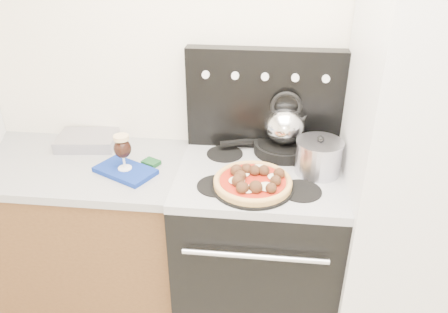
# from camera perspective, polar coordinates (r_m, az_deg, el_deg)

# --- Properties ---
(room_shell) EXTENTS (3.52, 3.01, 2.52)m
(room_shell) POSITION_cam_1_polar(r_m,az_deg,el_deg) (1.11, -0.54, -9.90)
(room_shell) COLOR beige
(room_shell) RESTS_ON ground
(base_cabinet) EXTENTS (1.45, 0.60, 0.86)m
(base_cabinet) POSITION_cam_1_polar(r_m,az_deg,el_deg) (2.59, -21.33, -9.55)
(base_cabinet) COLOR brown
(base_cabinet) RESTS_ON ground
(countertop) EXTENTS (1.48, 0.63, 0.04)m
(countertop) POSITION_cam_1_polar(r_m,az_deg,el_deg) (2.36, -23.23, -0.83)
(countertop) COLOR #9C9C9F
(countertop) RESTS_ON base_cabinet
(stove_body) EXTENTS (0.76, 0.65, 0.88)m
(stove_body) POSITION_cam_1_polar(r_m,az_deg,el_deg) (2.30, 4.24, -12.30)
(stove_body) COLOR black
(stove_body) RESTS_ON ground
(cooktop) EXTENTS (0.76, 0.65, 0.04)m
(cooktop) POSITION_cam_1_polar(r_m,az_deg,el_deg) (2.04, 4.69, -2.44)
(cooktop) COLOR #ADADB2
(cooktop) RESTS_ON stove_body
(backguard) EXTENTS (0.76, 0.08, 0.50)m
(backguard) POSITION_cam_1_polar(r_m,az_deg,el_deg) (2.17, 5.26, 7.46)
(backguard) COLOR black
(backguard) RESTS_ON cooktop
(fridge) EXTENTS (0.64, 0.68, 1.90)m
(fridge) POSITION_cam_1_polar(r_m,az_deg,el_deg) (2.10, 24.19, -2.49)
(fridge) COLOR silver
(fridge) RESTS_ON ground
(foil_sheet) EXTENTS (0.32, 0.25, 0.06)m
(foil_sheet) POSITION_cam_1_polar(r_m,az_deg,el_deg) (2.39, -17.41, 2.03)
(foil_sheet) COLOR silver
(foil_sheet) RESTS_ON countertop
(oven_mitt) EXTENTS (0.32, 0.27, 0.02)m
(oven_mitt) POSITION_cam_1_polar(r_m,az_deg,el_deg) (2.09, -12.77, -1.83)
(oven_mitt) COLOR navy
(oven_mitt) RESTS_ON countertop
(beer_glass) EXTENTS (0.10, 0.10, 0.17)m
(beer_glass) POSITION_cam_1_polar(r_m,az_deg,el_deg) (2.04, -13.06, 0.57)
(beer_glass) COLOR black
(beer_glass) RESTS_ON oven_mitt
(pizza_pan) EXTENTS (0.40, 0.40, 0.01)m
(pizza_pan) POSITION_cam_1_polar(r_m,az_deg,el_deg) (1.90, 3.75, -3.89)
(pizza_pan) COLOR black
(pizza_pan) RESTS_ON cooktop
(pizza) EXTENTS (0.43, 0.43, 0.05)m
(pizza) POSITION_cam_1_polar(r_m,az_deg,el_deg) (1.89, 3.78, -3.12)
(pizza) COLOR gold
(pizza) RESTS_ON pizza_pan
(skillet) EXTENTS (0.37, 0.37, 0.05)m
(skillet) POSITION_cam_1_polar(r_m,az_deg,el_deg) (2.19, 7.74, 1.20)
(skillet) COLOR black
(skillet) RESTS_ON cooktop
(tea_kettle) EXTENTS (0.21, 0.21, 0.22)m
(tea_kettle) POSITION_cam_1_polar(r_m,az_deg,el_deg) (2.14, 7.97, 4.48)
(tea_kettle) COLOR silver
(tea_kettle) RESTS_ON skillet
(stock_pot) EXTENTS (0.22, 0.22, 0.15)m
(stock_pot) POSITION_cam_1_polar(r_m,az_deg,el_deg) (2.02, 12.22, -0.19)
(stock_pot) COLOR #B5B3C0
(stock_pot) RESTS_ON cooktop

